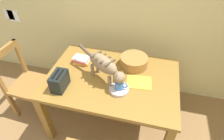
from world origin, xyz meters
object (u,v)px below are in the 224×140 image
at_px(dining_table, 112,83).
at_px(toaster, 59,81).
at_px(book_stack, 81,60).
at_px(saucer_bowl, 119,89).
at_px(magazine, 139,82).
at_px(coffee_mug, 120,85).
at_px(wooden_chair_far, 27,83).
at_px(wicker_basket, 134,61).
at_px(cat, 105,66).

relative_size(dining_table, toaster, 6.81).
bearing_deg(book_stack, dining_table, -21.66).
xyz_separation_m(saucer_bowl, magazine, (0.17, 0.16, -0.01)).
bearing_deg(coffee_mug, dining_table, 124.77).
bearing_deg(coffee_mug, book_stack, 147.80).
xyz_separation_m(saucer_bowl, book_stack, (-0.51, 0.32, 0.02)).
bearing_deg(wooden_chair_far, wicker_basket, 106.57).
bearing_deg(toaster, dining_table, 30.10).
height_order(saucer_bowl, wicker_basket, wicker_basket).
distance_m(saucer_bowl, magazine, 0.23).
relative_size(book_stack, wicker_basket, 0.64).
height_order(coffee_mug, toaster, toaster).
relative_size(saucer_bowl, toaster, 0.97).
height_order(dining_table, saucer_bowl, saucer_bowl).
relative_size(coffee_mug, wooden_chair_far, 0.13).
relative_size(coffee_mug, book_stack, 0.64).
xyz_separation_m(magazine, wicker_basket, (-0.10, 0.25, 0.06)).
xyz_separation_m(toaster, wooden_chair_far, (-0.61, 0.19, -0.36)).
distance_m(saucer_bowl, toaster, 0.58).
relative_size(toaster, wooden_chair_far, 0.22).
xyz_separation_m(dining_table, wooden_chair_far, (-1.06, -0.07, -0.20)).
bearing_deg(wicker_basket, coffee_mug, -100.10).
height_order(toaster, wooden_chair_far, wooden_chair_far).
relative_size(dining_table, coffee_mug, 11.07).
height_order(magazine, toaster, toaster).
relative_size(cat, magazine, 2.28).
relative_size(cat, toaster, 2.83).
bearing_deg(wooden_chair_far, saucer_bowl, 87.74).
height_order(cat, book_stack, cat).
height_order(saucer_bowl, toaster, toaster).
relative_size(saucer_bowl, wooden_chair_far, 0.21).
bearing_deg(magazine, cat, -177.00).
xyz_separation_m(cat, toaster, (-0.40, -0.20, -0.11)).
height_order(saucer_bowl, magazine, saucer_bowl).
bearing_deg(wooden_chair_far, magazine, 95.03).
distance_m(book_stack, wooden_chair_far, 0.77).
distance_m(dining_table, wicker_basket, 0.34).
bearing_deg(toaster, wooden_chair_far, 162.34).
relative_size(dining_table, magazine, 5.49).
height_order(cat, wicker_basket, cat).
bearing_deg(book_stack, wooden_chair_far, -161.21).
height_order(cat, wooden_chair_far, cat).
height_order(dining_table, coffee_mug, coffee_mug).
distance_m(wicker_basket, wooden_chair_far, 1.33).
distance_m(cat, wicker_basket, 0.42).
bearing_deg(magazine, dining_table, 171.91).
xyz_separation_m(wicker_basket, wooden_chair_far, (-1.25, -0.31, -0.34)).
distance_m(dining_table, saucer_bowl, 0.22).
bearing_deg(toaster, coffee_mug, 9.71).
distance_m(dining_table, wooden_chair_far, 1.08).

